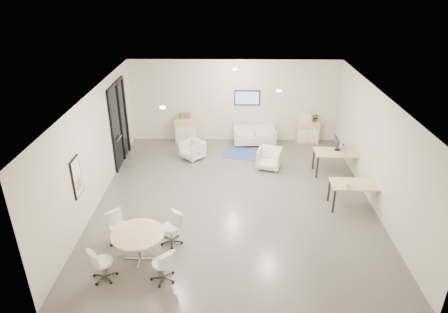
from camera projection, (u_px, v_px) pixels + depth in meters
name	position (u px, v px, depth m)	size (l,w,h in m)	color
room_shell	(235.00, 150.00, 11.31)	(9.60, 10.60, 4.80)	#5A5752
glass_door	(119.00, 121.00, 13.67)	(0.09, 1.90, 2.85)	black
artwork	(77.00, 177.00, 9.95)	(0.05, 0.54, 1.04)	black
wall_tv	(247.00, 98.00, 15.27)	(0.98, 0.06, 0.58)	black
ceiling_spots	(229.00, 87.00, 11.39)	(3.14, 4.14, 0.03)	#FFEAC6
sideboard_left	(186.00, 130.00, 15.65)	(0.87, 0.45, 0.98)	#D7BA81
sideboard_right	(307.00, 132.00, 15.61)	(0.88, 0.43, 0.88)	#D7BA81
books	(185.00, 116.00, 15.40)	(0.50, 0.14, 0.22)	red
printer	(305.00, 117.00, 15.36)	(0.54, 0.47, 0.35)	white
loveseat	(254.00, 136.00, 15.55)	(1.64, 0.91, 0.59)	silver
blue_rug	(244.00, 154.00, 14.83)	(1.54, 1.03, 0.01)	#304E94
armchair_left	(193.00, 149.00, 14.34)	(0.71, 0.66, 0.73)	silver
armchair_right	(269.00, 158.00, 13.63)	(0.76, 0.72, 0.79)	silver
desk_rear	(338.00, 154.00, 13.12)	(1.55, 0.81, 0.80)	#D7BA81
desk_front	(356.00, 186.00, 11.29)	(1.47, 0.77, 0.75)	#D7BA81
monitor	(337.00, 143.00, 13.12)	(0.20, 0.50, 0.44)	black
round_table	(138.00, 236.00, 9.21)	(1.23, 1.23, 0.75)	#D7BA81
meeting_chairs	(139.00, 245.00, 9.32)	(2.14, 2.14, 0.82)	white
plant_cabinet	(316.00, 118.00, 15.36)	(0.29, 0.32, 0.25)	#3F7F3F
plant_floor	(127.00, 238.00, 10.15)	(0.16, 0.29, 0.13)	#3F7F3F
cup	(348.00, 186.00, 11.04)	(0.11, 0.09, 0.11)	white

